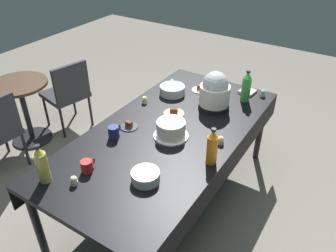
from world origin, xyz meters
TOP-DOWN VIEW (x-y plane):
  - ground at (0.00, 0.00)m, footprint 9.00×9.00m
  - potluck_table at (0.00, 0.00)m, footprint 2.20×1.10m
  - frosted_layer_cake at (-0.05, -0.06)m, footprint 0.28×0.28m
  - slow_cooker at (0.54, -0.14)m, footprint 0.28×0.28m
  - glass_salad_bowl at (0.56, 0.31)m, footprint 0.24×0.24m
  - ceramic_snack_bowl at (-0.57, -0.19)m, footprint 0.19×0.19m
  - dessert_plate_coral at (0.25, 0.10)m, footprint 0.18×0.18m
  - dessert_plate_charcoal at (-0.12, 0.30)m, footprint 0.15×0.15m
  - dessert_plate_white at (0.76, 0.12)m, footprint 0.15×0.15m
  - cupcake_vanilla at (0.98, -0.44)m, footprint 0.05×0.05m
  - cupcake_mint at (0.07, -0.43)m, footprint 0.05×0.05m
  - cupcake_rose at (-0.85, 0.18)m, footprint 0.05×0.05m
  - cupcake_lemon at (0.27, 0.43)m, footprint 0.05×0.05m
  - cupcake_cocoa at (0.72, 0.41)m, footprint 0.05×0.05m
  - soda_bottle_lime_soda at (0.81, -0.33)m, footprint 0.08×0.08m
  - soda_bottle_orange_juice at (-0.17, -0.47)m, footprint 0.08×0.08m
  - soda_bottle_ginger_ale at (-0.92, 0.37)m, footprint 0.08×0.08m
  - coffee_mug_red at (-0.70, 0.21)m, footprint 0.12×0.08m
  - coffee_mug_navy at (-0.30, 0.31)m, footprint 0.13×0.08m
  - paper_napkin_stack at (0.97, -0.29)m, footprint 0.15×0.15m
  - maroon_chair_right at (0.38, 1.61)m, footprint 0.52×0.52m
  - round_cafe_table at (-0.05, 1.83)m, footprint 0.60×0.60m

SIDE VIEW (x-z plane):
  - ground at x=0.00m, z-range 0.00..0.00m
  - maroon_chair_right at x=0.38m, z-range 0.07..0.92m
  - round_cafe_table at x=-0.05m, z-range 0.14..0.86m
  - potluck_table at x=0.00m, z-range 0.31..1.06m
  - paper_napkin_stack at x=0.97m, z-range 0.75..0.77m
  - dessert_plate_charcoal at x=-0.12m, z-range 0.74..0.79m
  - dessert_plate_coral at x=0.25m, z-range 0.74..0.79m
  - dessert_plate_white at x=0.76m, z-range 0.74..0.79m
  - cupcake_vanilla at x=0.98m, z-range 0.75..0.82m
  - cupcake_mint at x=0.07m, z-range 0.75..0.82m
  - cupcake_rose at x=-0.85m, z-range 0.75..0.82m
  - cupcake_lemon at x=0.27m, z-range 0.75..0.82m
  - cupcake_cocoa at x=0.72m, z-range 0.75..0.82m
  - ceramic_snack_bowl at x=-0.57m, z-range 0.75..0.82m
  - glass_salad_bowl at x=0.56m, z-range 0.75..0.83m
  - coffee_mug_red at x=-0.70m, z-range 0.75..0.84m
  - coffee_mug_navy at x=-0.30m, z-range 0.75..0.85m
  - frosted_layer_cake at x=-0.05m, z-range 0.75..0.88m
  - soda_bottle_orange_juice at x=-0.17m, z-range 0.74..1.03m
  - soda_bottle_ginger_ale at x=-0.92m, z-range 0.74..1.03m
  - soda_bottle_lime_soda at x=0.81m, z-range 0.74..1.04m
  - slow_cooker at x=0.54m, z-range 0.74..1.08m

